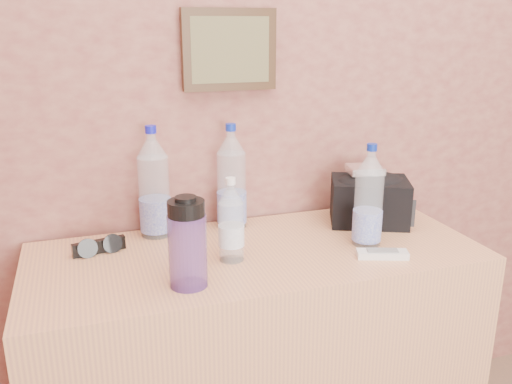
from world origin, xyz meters
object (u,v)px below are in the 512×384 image
pet_large_c (232,182)px  pet_large_d (369,201)px  toiletry_bag (369,198)px  foil_packet (365,169)px  pet_small (231,225)px  ac_remote (382,254)px  sunglasses (99,246)px  nalgene_bottle (187,243)px  pet_large_b (154,188)px  dresser (257,370)px

pet_large_c → pet_large_d: bearing=-38.3°
toiletry_bag → foil_packet: bearing=150.3°
toiletry_bag → pet_large_d: bearing=-98.0°
pet_small → toiletry_bag: size_ratio=0.97×
ac_remote → pet_large_c: bearing=151.6°
sunglasses → toiletry_bag: 0.88m
ac_remote → toiletry_bag: (0.11, 0.27, 0.08)m
nalgene_bottle → sunglasses: size_ratio=1.56×
pet_large_b → foil_packet: size_ratio=3.12×
dresser → sunglasses: size_ratio=8.64×
foil_packet → nalgene_bottle: bearing=-156.5°
pet_large_c → nalgene_bottle: bearing=-120.6°
pet_large_c → toiletry_bag: pet_large_c is taller
pet_large_b → nalgene_bottle: bearing=-85.8°
pet_large_b → pet_large_c: (0.25, -0.00, -0.00)m
pet_large_b → ac_remote: bearing=-32.8°
pet_large_c → toiletry_bag: bearing=-13.6°
dresser → pet_large_b: 0.67m
pet_large_c → foil_packet: 0.45m
pet_large_b → nalgene_bottle: (0.03, -0.38, -0.04)m
pet_large_b → toiletry_bag: (0.70, -0.11, -0.07)m
pet_large_d → ac_remote: size_ratio=2.14×
ac_remote → toiletry_bag: 0.30m
pet_large_b → pet_large_d: bearing=-24.8°
nalgene_bottle → foil_packet: size_ratio=2.13×
nalgene_bottle → sunglasses: (-0.21, 0.29, -0.10)m
pet_large_d → ac_remote: (-0.01, -0.11, -0.13)m
pet_large_c → sunglasses: size_ratio=2.23×
toiletry_bag → dresser: bearing=-142.4°
pet_large_b → pet_small: 0.32m
pet_large_c → toiletry_bag: size_ratio=1.38×
sunglasses → ac_remote: 0.83m
dresser → foil_packet: bearing=17.0°
toiletry_bag → ac_remote: bearing=-88.1°
pet_large_c → pet_small: bearing=-106.1°
dresser → ac_remote: (0.33, -0.16, 0.43)m
pet_small → toiletry_bag: pet_small is taller
pet_large_d → ac_remote: 0.17m
nalgene_bottle → ac_remote: nalgene_bottle is taller
pet_small → nalgene_bottle: size_ratio=1.01×
nalgene_bottle → sunglasses: 0.37m
pet_small → sunglasses: 0.40m
pet_large_c → foil_packet: bearing=-11.8°
pet_large_b → pet_small: bearing=-56.0°
nalgene_bottle → ac_remote: 0.58m
nalgene_bottle → foil_packet: (0.66, 0.29, 0.06)m
sunglasses → pet_large_c: bearing=-0.3°
pet_large_b → ac_remote: size_ratio=2.42×
pet_large_c → nalgene_bottle: pet_large_c is taller
toiletry_bag → pet_large_c: bearing=-170.3°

